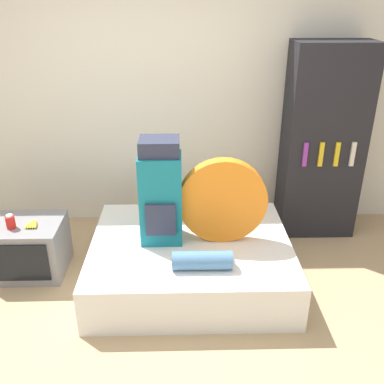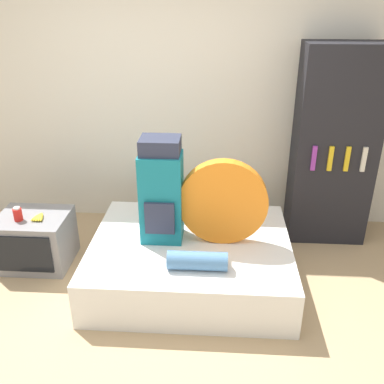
% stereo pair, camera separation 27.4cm
% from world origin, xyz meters
% --- Properties ---
extents(ground_plane, '(16.00, 16.00, 0.00)m').
position_xyz_m(ground_plane, '(0.00, 0.00, 0.00)').
color(ground_plane, tan).
extents(wall_back, '(8.00, 0.05, 2.60)m').
position_xyz_m(wall_back, '(0.00, 1.89, 1.30)').
color(wall_back, silver).
rests_on(wall_back, ground_plane).
extents(bed, '(1.66, 1.36, 0.38)m').
position_xyz_m(bed, '(0.24, 0.72, 0.19)').
color(bed, white).
rests_on(bed, ground_plane).
extents(backpack, '(0.34, 0.30, 0.88)m').
position_xyz_m(backpack, '(0.00, 0.76, 0.81)').
color(backpack, '#14707F').
rests_on(backpack, bed).
extents(tent_bag, '(0.72, 0.10, 0.72)m').
position_xyz_m(tent_bag, '(0.50, 0.74, 0.74)').
color(tent_bag, orange).
rests_on(tent_bag, bed).
extents(sleeping_roll, '(0.45, 0.14, 0.14)m').
position_xyz_m(sleeping_roll, '(0.32, 0.33, 0.46)').
color(sleeping_roll, teal).
rests_on(sleeping_roll, bed).
extents(television, '(0.62, 0.52, 0.48)m').
position_xyz_m(television, '(-1.18, 0.88, 0.24)').
color(television, gray).
rests_on(television, ground_plane).
extents(canister, '(0.08, 0.08, 0.13)m').
position_xyz_m(canister, '(-1.26, 0.81, 0.54)').
color(canister, red).
rests_on(canister, television).
extents(banana_bunch, '(0.11, 0.15, 0.03)m').
position_xyz_m(banana_bunch, '(-1.10, 0.85, 0.49)').
color(banana_bunch, yellow).
rests_on(banana_bunch, television).
extents(bookshelf, '(0.74, 0.43, 1.89)m').
position_xyz_m(bookshelf, '(1.54, 1.57, 0.94)').
color(bookshelf, black).
rests_on(bookshelf, ground_plane).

